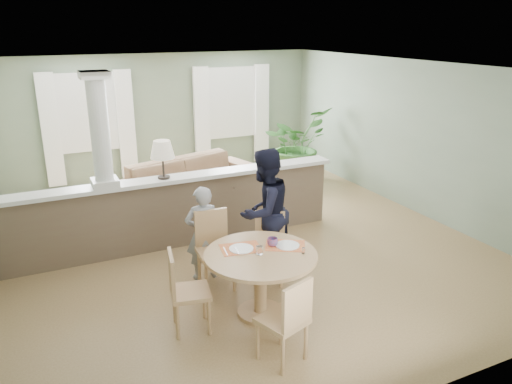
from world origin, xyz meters
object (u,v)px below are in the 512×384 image
sofa (190,182)px  chair_near (288,318)px  man_person (264,212)px  chair_far_boy (214,245)px  chair_far_man (269,243)px  chair_side (183,288)px  dining_table (261,266)px  child_person (203,233)px  houseplant (296,144)px

sofa → chair_near: 5.08m
chair_near → man_person: (0.69, 1.92, 0.35)m
chair_far_boy → man_person: man_person is taller
chair_far_man → chair_far_boy: bearing=-163.2°
chair_side → dining_table: bearing=-83.4°
chair_far_man → man_person: size_ratio=0.53×
dining_table → chair_far_man: (0.48, 0.74, -0.12)m
chair_far_man → child_person: child_person is taller
houseplant → chair_far_man: houseplant is taller
child_person → man_person: man_person is taller
sofa → man_person: bearing=-104.8°
chair_far_man → chair_near: size_ratio=0.97×
chair_near → chair_far_boy: bearing=-106.5°
dining_table → houseplant: bearing=56.1°
dining_table → man_person: (0.53, 0.98, 0.24)m
chair_far_boy → chair_near: size_ratio=1.06×
houseplant → dining_table: houseplant is taller
houseplant → man_person: 4.40m
chair_far_man → dining_table: bearing=-93.8°
chair_far_boy → chair_far_man: (0.72, -0.16, -0.05)m
sofa → dining_table: bearing=-112.4°
dining_table → chair_side: 0.93m
sofa → child_person: bearing=-120.6°
houseplant → sofa: bearing=-169.8°
houseplant → chair_far_boy: 4.94m
houseplant → chair_far_boy: bearing=-132.1°
dining_table → child_person: size_ratio=1.00×
chair_far_man → chair_near: bearing=-81.5°
sofa → chair_far_boy: size_ratio=2.80×
sofa → houseplant: size_ratio=1.79×
dining_table → sofa: bearing=83.3°
chair_side → child_person: 1.23m
chair_far_boy → chair_near: 1.84m
sofa → chair_near: bearing=-112.9°
houseplant → man_person: man_person is taller
houseplant → dining_table: bearing=-123.9°
sofa → dining_table: 4.14m
chair_far_boy → man_person: bearing=10.9°
dining_table → chair_far_man: chair_far_man is taller
chair_side → child_person: bearing=-18.7°
dining_table → chair_near: chair_near is taller
chair_far_man → chair_near: 1.80m
chair_far_boy → man_person: (0.77, 0.08, 0.32)m
dining_table → child_person: bearing=105.3°
sofa → chair_near: size_ratio=2.97×
chair_far_boy → dining_table: bearing=-70.2°
sofa → chair_far_man: (-0.00, -3.36, 0.10)m
dining_table → child_person: 1.17m
chair_far_boy → child_person: 0.26m
houseplant → man_person: size_ratio=0.91×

